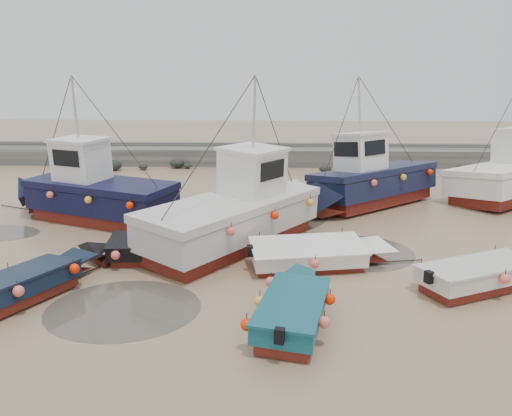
{
  "coord_description": "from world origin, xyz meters",
  "views": [
    {
      "loc": [
        1.9,
        -13.68,
        6.18
      ],
      "look_at": [
        1.12,
        4.45,
        1.4
      ],
      "focal_mm": 35.0,
      "sensor_mm": 36.0,
      "label": 1
    }
  ],
  "objects_px": {
    "dinghy_5": "(318,251)",
    "person": "(134,215)",
    "cabin_boat_2": "(368,180)",
    "cabin_boat_0": "(90,191)",
    "dinghy_1": "(27,280)",
    "dinghy_2": "(295,303)",
    "dinghy_3": "(490,271)",
    "dinghy_4": "(154,246)",
    "cabin_boat_1": "(243,210)"
  },
  "relations": [
    {
      "from": "dinghy_4",
      "to": "person",
      "type": "xyz_separation_m",
      "value": [
        -2.37,
        5.81,
        -0.55
      ]
    },
    {
      "from": "dinghy_3",
      "to": "cabin_boat_2",
      "type": "height_order",
      "value": "cabin_boat_2"
    },
    {
      "from": "dinghy_5",
      "to": "cabin_boat_0",
      "type": "height_order",
      "value": "cabin_boat_0"
    },
    {
      "from": "dinghy_4",
      "to": "cabin_boat_1",
      "type": "xyz_separation_m",
      "value": [
        2.95,
        2.13,
        0.76
      ]
    },
    {
      "from": "dinghy_2",
      "to": "dinghy_1",
      "type": "bearing_deg",
      "value": -176.85
    },
    {
      "from": "dinghy_3",
      "to": "dinghy_5",
      "type": "bearing_deg",
      "value": -132.11
    },
    {
      "from": "dinghy_4",
      "to": "cabin_boat_2",
      "type": "xyz_separation_m",
      "value": [
        8.6,
        7.82,
        0.8
      ]
    },
    {
      "from": "dinghy_2",
      "to": "cabin_boat_1",
      "type": "distance_m",
      "value": 6.67
    },
    {
      "from": "cabin_boat_1",
      "to": "dinghy_2",
      "type": "bearing_deg",
      "value": -39.45
    },
    {
      "from": "cabin_boat_2",
      "to": "person",
      "type": "bearing_deg",
      "value": 60.58
    },
    {
      "from": "dinghy_1",
      "to": "dinghy_2",
      "type": "bearing_deg",
      "value": 18.73
    },
    {
      "from": "dinghy_5",
      "to": "dinghy_3",
      "type": "bearing_deg",
      "value": 62.75
    },
    {
      "from": "dinghy_3",
      "to": "cabin_boat_2",
      "type": "relative_size",
      "value": 0.68
    },
    {
      "from": "cabin_boat_0",
      "to": "cabin_boat_2",
      "type": "height_order",
      "value": "same"
    },
    {
      "from": "dinghy_3",
      "to": "cabin_boat_1",
      "type": "height_order",
      "value": "cabin_boat_1"
    },
    {
      "from": "dinghy_3",
      "to": "dinghy_2",
      "type": "bearing_deg",
      "value": -92.83
    },
    {
      "from": "dinghy_5",
      "to": "cabin_boat_0",
      "type": "relative_size",
      "value": 0.63
    },
    {
      "from": "dinghy_1",
      "to": "dinghy_5",
      "type": "height_order",
      "value": "same"
    },
    {
      "from": "cabin_boat_2",
      "to": "cabin_boat_0",
      "type": "bearing_deg",
      "value": 63.27
    },
    {
      "from": "dinghy_3",
      "to": "dinghy_4",
      "type": "height_order",
      "value": "same"
    },
    {
      "from": "dinghy_3",
      "to": "dinghy_1",
      "type": "bearing_deg",
      "value": -109.95
    },
    {
      "from": "dinghy_2",
      "to": "dinghy_3",
      "type": "relative_size",
      "value": 0.94
    },
    {
      "from": "dinghy_4",
      "to": "person",
      "type": "bearing_deg",
      "value": 18.03
    },
    {
      "from": "dinghy_4",
      "to": "cabin_boat_1",
      "type": "height_order",
      "value": "cabin_boat_1"
    },
    {
      "from": "cabin_boat_1",
      "to": "dinghy_4",
      "type": "bearing_deg",
      "value": -108.88
    },
    {
      "from": "dinghy_1",
      "to": "cabin_boat_1",
      "type": "bearing_deg",
      "value": 69.14
    },
    {
      "from": "dinghy_1",
      "to": "cabin_boat_2",
      "type": "xyz_separation_m",
      "value": [
        11.52,
        10.92,
        0.79
      ]
    },
    {
      "from": "cabin_boat_1",
      "to": "cabin_boat_2",
      "type": "distance_m",
      "value": 8.03
    },
    {
      "from": "dinghy_3",
      "to": "cabin_boat_0",
      "type": "distance_m",
      "value": 16.07
    },
    {
      "from": "cabin_boat_0",
      "to": "person",
      "type": "height_order",
      "value": "cabin_boat_0"
    },
    {
      "from": "dinghy_5",
      "to": "cabin_boat_0",
      "type": "xyz_separation_m",
      "value": [
        -9.56,
        5.18,
        0.8
      ]
    },
    {
      "from": "dinghy_1",
      "to": "dinghy_5",
      "type": "xyz_separation_m",
      "value": [
        8.52,
        2.82,
        -0.01
      ]
    },
    {
      "from": "dinghy_2",
      "to": "cabin_boat_1",
      "type": "height_order",
      "value": "cabin_boat_1"
    },
    {
      "from": "dinghy_2",
      "to": "cabin_boat_0",
      "type": "distance_m",
      "value": 12.63
    },
    {
      "from": "dinghy_4",
      "to": "cabin_boat_2",
      "type": "distance_m",
      "value": 11.66
    },
    {
      "from": "dinghy_5",
      "to": "dinghy_2",
      "type": "bearing_deg",
      "value": -23.38
    },
    {
      "from": "dinghy_4",
      "to": "cabin_boat_0",
      "type": "bearing_deg",
      "value": 34.74
    },
    {
      "from": "dinghy_5",
      "to": "person",
      "type": "xyz_separation_m",
      "value": [
        -7.97,
        6.08,
        -0.55
      ]
    },
    {
      "from": "dinghy_3",
      "to": "dinghy_4",
      "type": "bearing_deg",
      "value": -124.99
    },
    {
      "from": "cabin_boat_0",
      "to": "dinghy_3",
      "type": "bearing_deg",
      "value": -91.92
    },
    {
      "from": "cabin_boat_2",
      "to": "person",
      "type": "distance_m",
      "value": 11.24
    },
    {
      "from": "cabin_boat_0",
      "to": "dinghy_1",
      "type": "bearing_deg",
      "value": -149.91
    },
    {
      "from": "cabin_boat_0",
      "to": "cabin_boat_1",
      "type": "xyz_separation_m",
      "value": [
        6.9,
        -2.77,
        -0.04
      ]
    },
    {
      "from": "dinghy_1",
      "to": "cabin_boat_0",
      "type": "xyz_separation_m",
      "value": [
        -1.04,
        7.99,
        0.8
      ]
    },
    {
      "from": "dinghy_3",
      "to": "person",
      "type": "bearing_deg",
      "value": -145.73
    },
    {
      "from": "dinghy_1",
      "to": "cabin_boat_0",
      "type": "bearing_deg",
      "value": 124.85
    },
    {
      "from": "dinghy_3",
      "to": "person",
      "type": "distance_m",
      "value": 15.07
    },
    {
      "from": "dinghy_4",
      "to": "cabin_boat_2",
      "type": "height_order",
      "value": "cabin_boat_2"
    },
    {
      "from": "dinghy_2",
      "to": "person",
      "type": "distance_m",
      "value": 12.31
    },
    {
      "from": "cabin_boat_1",
      "to": "person",
      "type": "bearing_deg",
      "value": -179.42
    }
  ]
}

